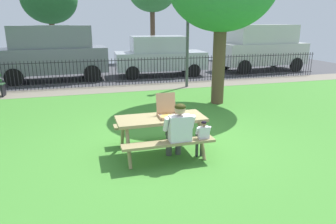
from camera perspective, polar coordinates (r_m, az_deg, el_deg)
The scene contains 13 objects.
ground at distance 8.50m, azimuth -0.84°, elevation -1.97°, with size 28.00×10.88×0.02m, color #458A32.
cobblestone_walkway at distance 12.99m, azimuth -6.29°, elevation 4.39°, with size 28.00×1.40×0.01m, color gray.
street_asphalt at distance 17.19m, azimuth -8.76°, elevation 7.21°, with size 28.00×7.23×0.01m, color #424247.
picnic_table_foreground at distance 6.41m, azimuth -1.31°, elevation -2.44°, with size 1.80×1.48×0.79m.
pizza_box_open at distance 6.38m, azimuth -0.05°, elevation -0.05°, with size 0.41×0.47×0.46m.
pizza_slice_on_table at distance 6.45m, azimuth 3.40°, elevation -0.66°, with size 0.27×0.25×0.02m.
adult_at_table at distance 5.99m, azimuth 1.92°, elevation -3.20°, with size 0.61×0.59×1.19m.
child_at_table at distance 6.17m, azimuth 6.26°, elevation -4.26°, with size 0.30×0.29×0.81m.
iron_fence_streetside at distance 13.56m, azimuth -6.88°, elevation 7.40°, with size 18.55×0.03×1.15m.
lamp_post_walkway at distance 12.89m, azimuth 3.61°, elevation 14.84°, with size 0.28×0.28×3.79m.
parked_car_left at distance 15.28m, azimuth -20.29°, elevation 10.24°, with size 4.80×2.27×2.46m.
parked_car_center at distance 15.75m, azimuth -1.56°, elevation 10.28°, with size 4.47×2.06×1.94m.
parked_car_right at distance 18.00m, azimuth 16.71°, elevation 11.33°, with size 4.78×2.24×2.46m.
Camera 1 is at (-2.09, -6.36, 2.65)m, focal length 33.43 mm.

